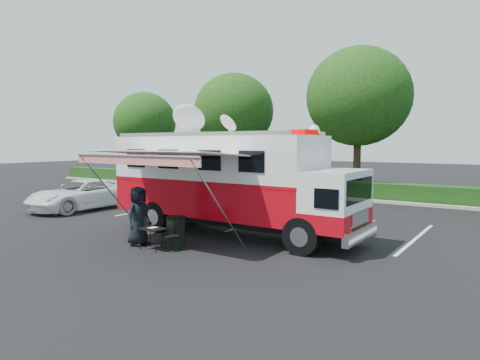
% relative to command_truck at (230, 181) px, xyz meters
% --- Properties ---
extents(ground_plane, '(120.00, 120.00, 0.00)m').
position_rel_command_truck_xyz_m(ground_plane, '(0.08, 0.00, -1.90)').
color(ground_plane, black).
rests_on(ground_plane, ground).
extents(back_border, '(60.00, 6.14, 8.87)m').
position_rel_command_truck_xyz_m(back_border, '(1.22, 12.90, 3.11)').
color(back_border, '#9E998E').
rests_on(back_border, ground_plane).
extents(stall_lines, '(24.12, 5.50, 0.01)m').
position_rel_command_truck_xyz_m(stall_lines, '(-0.42, 3.00, -1.89)').
color(stall_lines, silver).
rests_on(stall_lines, ground_plane).
extents(command_truck, '(9.22, 2.54, 4.43)m').
position_rel_command_truck_xyz_m(command_truck, '(0.00, 0.00, 0.00)').
color(command_truck, black).
rests_on(command_truck, ground_plane).
extents(awning, '(5.03, 2.60, 3.04)m').
position_rel_command_truck_xyz_m(awning, '(-0.83, -2.63, 0.95)').
color(awning, silver).
rests_on(awning, ground_plane).
extents(white_suv, '(2.43, 5.20, 1.44)m').
position_rel_command_truck_xyz_m(white_suv, '(-9.26, 0.58, -1.90)').
color(white_suv, white).
rests_on(white_suv, ground_plane).
extents(person, '(0.65, 0.95, 1.86)m').
position_rel_command_truck_xyz_m(person, '(-1.50, -2.88, -1.90)').
color(person, black).
rests_on(person, ground_plane).
extents(folding_table, '(0.80, 0.59, 0.67)m').
position_rel_command_truck_xyz_m(folding_table, '(-0.70, -3.06, -1.28)').
color(folding_table, black).
rests_on(folding_table, ground_plane).
extents(folding_chair, '(0.58, 0.62, 0.93)m').
position_rel_command_truck_xyz_m(folding_chair, '(-0.19, -2.71, -1.35)').
color(folding_chair, black).
rests_on(folding_chair, ground_plane).
extents(trash_bin, '(0.63, 0.63, 0.93)m').
position_rel_command_truck_xyz_m(trash_bin, '(-0.42, -2.34, -1.43)').
color(trash_bin, black).
rests_on(trash_bin, ground_plane).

